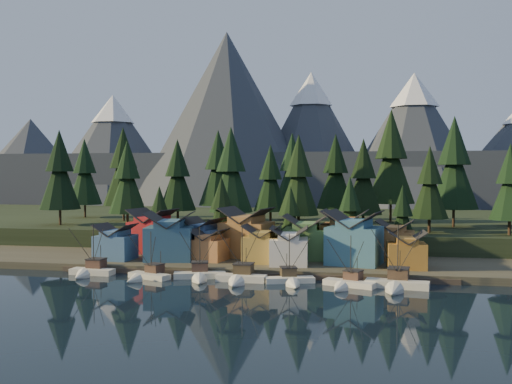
% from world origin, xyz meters
% --- Properties ---
extents(ground, '(500.00, 500.00, 0.00)m').
position_xyz_m(ground, '(0.00, 0.00, 0.00)').
color(ground, black).
rests_on(ground, ground).
extents(shore_strip, '(400.00, 50.00, 1.50)m').
position_xyz_m(shore_strip, '(0.00, 40.00, 0.75)').
color(shore_strip, '#3B372A').
rests_on(shore_strip, ground).
extents(hillside, '(420.00, 100.00, 6.00)m').
position_xyz_m(hillside, '(0.00, 90.00, 3.00)').
color(hillside, black).
rests_on(hillside, ground).
extents(dock, '(80.00, 4.00, 1.00)m').
position_xyz_m(dock, '(0.00, 16.50, 0.50)').
color(dock, '#463C32').
rests_on(dock, ground).
extents(mountain_ridge, '(560.00, 190.00, 90.00)m').
position_xyz_m(mountain_ridge, '(-4.20, 213.59, 26.06)').
color(mountain_ridge, '#414754').
rests_on(mountain_ridge, ground).
extents(boat_0, '(9.29, 10.05, 11.46)m').
position_xyz_m(boat_0, '(-32.13, 11.12, 2.26)').
color(boat_0, silver).
rests_on(boat_0, ground).
extents(boat_1, '(9.40, 9.81, 10.24)m').
position_xyz_m(boat_1, '(-19.35, 9.18, 1.92)').
color(boat_1, beige).
rests_on(boat_1, ground).
extents(boat_2, '(10.78, 11.27, 11.21)m').
position_xyz_m(boat_2, '(-9.08, 11.33, 2.05)').
color(boat_2, beige).
rests_on(boat_2, ground).
extents(boat_3, '(9.85, 10.68, 12.11)m').
position_xyz_m(boat_3, '(-0.68, 9.73, 2.38)').
color(boat_3, silver).
rests_on(boat_3, ground).
extents(boat_4, '(9.89, 10.30, 10.22)m').
position_xyz_m(boat_4, '(8.93, 10.19, 1.86)').
color(boat_4, silver).
rests_on(boat_4, ground).
extents(boat_5, '(10.12, 10.46, 10.36)m').
position_xyz_m(boat_5, '(19.40, 8.68, 1.87)').
color(boat_5, silver).
rests_on(boat_5, ground).
extents(boat_6, '(11.88, 12.62, 12.63)m').
position_xyz_m(boat_6, '(28.08, 8.92, 2.33)').
color(boat_6, beige).
rests_on(boat_6, ground).
extents(house_front_0, '(8.26, 7.85, 7.85)m').
position_xyz_m(house_front_0, '(-31.81, 22.61, 5.62)').
color(house_front_0, '#3D6391').
rests_on(house_front_0, shore_strip).
extents(house_front_1, '(11.72, 11.39, 10.53)m').
position_xyz_m(house_front_1, '(-19.76, 24.34, 7.03)').
color(house_front_1, '#315874').
rests_on(house_front_1, shore_strip).
extents(house_front_2, '(8.16, 8.20, 6.89)m').
position_xyz_m(house_front_2, '(-11.04, 25.25, 5.12)').
color(house_front_2, '#B16F3E').
rests_on(house_front_2, shore_strip).
extents(house_front_3, '(8.01, 7.65, 8.04)m').
position_xyz_m(house_front_3, '(0.89, 24.97, 5.72)').
color(house_front_3, olive).
rests_on(house_front_3, shore_strip).
extents(house_front_4, '(8.38, 8.95, 7.92)m').
position_xyz_m(house_front_4, '(6.96, 22.64, 5.66)').
color(house_front_4, white).
rests_on(house_front_4, shore_strip).
extents(house_front_5, '(12.59, 11.86, 11.23)m').
position_xyz_m(house_front_5, '(20.32, 26.07, 7.40)').
color(house_front_5, '#396B87').
rests_on(house_front_5, shore_strip).
extents(house_front_6, '(7.73, 7.33, 7.51)m').
position_xyz_m(house_front_6, '(30.74, 22.87, 5.44)').
color(house_front_6, '#A8712B').
rests_on(house_front_6, shore_strip).
extents(house_back_0, '(11.12, 10.81, 10.47)m').
position_xyz_m(house_back_0, '(-27.71, 34.61, 7.00)').
color(house_back_0, maroon).
rests_on(house_back_0, shore_strip).
extents(house_back_1, '(9.54, 9.61, 8.85)m').
position_xyz_m(house_back_1, '(-13.96, 30.80, 6.14)').
color(house_back_1, '#3C5C8D').
rests_on(house_back_1, shore_strip).
extents(house_back_2, '(12.24, 11.56, 11.21)m').
position_xyz_m(house_back_2, '(-4.14, 32.44, 7.39)').
color(house_back_2, '#996736').
rests_on(house_back_2, shore_strip).
extents(house_back_3, '(9.69, 8.63, 9.81)m').
position_xyz_m(house_back_3, '(9.58, 31.50, 6.65)').
color(house_back_3, '#548045').
rests_on(house_back_3, shore_strip).
extents(house_back_4, '(10.74, 10.38, 10.80)m').
position_xyz_m(house_back_4, '(18.02, 33.98, 7.17)').
color(house_back_4, '#9E6538').
rests_on(house_back_4, shore_strip).
extents(house_back_5, '(8.97, 9.05, 8.78)m').
position_xyz_m(house_back_5, '(29.03, 34.10, 6.11)').
color(house_back_5, '#AD753D').
rests_on(house_back_5, shore_strip).
extents(tree_hill_0, '(11.52, 11.52, 26.84)m').
position_xyz_m(tree_hill_0, '(-62.00, 52.00, 20.67)').
color(tree_hill_0, '#332319').
rests_on(tree_hill_0, hillside).
extents(tree_hill_1, '(12.28, 12.28, 28.62)m').
position_xyz_m(tree_hill_1, '(-50.00, 68.00, 21.65)').
color(tree_hill_1, '#332319').
rests_on(tree_hill_1, hillside).
extents(tree_hill_2, '(10.05, 10.05, 23.41)m').
position_xyz_m(tree_hill_2, '(-40.00, 48.00, 18.80)').
color(tree_hill_2, '#332319').
rests_on(tree_hill_2, hillside).
extents(tree_hill_3, '(10.43, 10.43, 24.29)m').
position_xyz_m(tree_hill_3, '(-30.00, 60.00, 19.28)').
color(tree_hill_3, '#332319').
rests_on(tree_hill_3, hillside).
extents(tree_hill_4, '(11.98, 11.98, 27.91)m').
position_xyz_m(tree_hill_4, '(-22.00, 75.00, 21.26)').
color(tree_hill_4, '#332319').
rests_on(tree_hill_4, hillside).
extents(tree_hill_5, '(11.48, 11.48, 26.75)m').
position_xyz_m(tree_hill_5, '(-12.00, 50.00, 20.62)').
color(tree_hill_5, '#332319').
rests_on(tree_hill_5, hillside).
extents(tree_hill_6, '(9.78, 9.78, 22.77)m').
position_xyz_m(tree_hill_6, '(-4.00, 65.00, 18.45)').
color(tree_hill_6, '#332319').
rests_on(tree_hill_6, hillside).
extents(tree_hill_7, '(10.48, 10.48, 24.41)m').
position_xyz_m(tree_hill_7, '(6.00, 48.00, 19.34)').
color(tree_hill_7, '#332319').
rests_on(tree_hill_7, hillside).
extents(tree_hill_8, '(11.17, 11.17, 26.02)m').
position_xyz_m(tree_hill_8, '(14.00, 72.00, 20.22)').
color(tree_hill_8, '#332319').
rests_on(tree_hill_8, hillside).
extents(tree_hill_9, '(10.14, 10.14, 23.62)m').
position_xyz_m(tree_hill_9, '(22.00, 55.00, 18.91)').
color(tree_hill_9, '#332319').
rests_on(tree_hill_9, hillside).
extents(tree_hill_10, '(14.45, 14.45, 33.66)m').
position_xyz_m(tree_hill_10, '(30.00, 80.00, 24.41)').
color(tree_hill_10, '#332319').
rests_on(tree_hill_10, hillside).
extents(tree_hill_11, '(9.16, 9.16, 21.33)m').
position_xyz_m(tree_hill_11, '(38.00, 50.00, 17.66)').
color(tree_hill_11, '#332319').
rests_on(tree_hill_11, hillside).
extents(tree_hill_12, '(12.90, 12.90, 30.05)m').
position_xyz_m(tree_hill_12, '(46.00, 66.00, 22.43)').
color(tree_hill_12, '#332319').
rests_on(tree_hill_12, hillside).
extents(tree_hill_13, '(9.31, 9.31, 21.68)m').
position_xyz_m(tree_hill_13, '(56.00, 48.00, 17.85)').
color(tree_hill_13, '#332319').
rests_on(tree_hill_13, hillside).
extents(tree_hill_15, '(11.68, 11.68, 27.20)m').
position_xyz_m(tree_hill_15, '(0.00, 82.00, 20.87)').
color(tree_hill_15, '#332319').
rests_on(tree_hill_15, hillside).
extents(tree_hill_16, '(11.11, 11.11, 25.88)m').
position_xyz_m(tree_hill_16, '(-68.00, 78.00, 20.15)').
color(tree_hill_16, '#332319').
rests_on(tree_hill_16, hillside).
extents(tree_shore_0, '(6.84, 6.84, 15.94)m').
position_xyz_m(tree_shore_0, '(-28.00, 40.00, 10.20)').
color(tree_shore_0, '#332319').
rests_on(tree_shore_0, shore_strip).
extents(tree_shore_1, '(7.90, 7.90, 18.41)m').
position_xyz_m(tree_shore_1, '(-12.00, 40.00, 11.55)').
color(tree_shore_1, '#332319').
rests_on(tree_shore_1, shore_strip).
extents(tree_shore_2, '(6.88, 6.88, 16.04)m').
position_xyz_m(tree_shore_2, '(5.00, 40.00, 10.26)').
color(tree_shore_2, '#332319').
rests_on(tree_shore_2, shore_strip).
extents(tree_shore_3, '(7.91, 7.91, 18.42)m').
position_xyz_m(tree_shore_3, '(19.00, 40.00, 11.56)').
color(tree_shore_3, '#332319').
rests_on(tree_shore_3, shore_strip).
extents(tree_shore_4, '(7.09, 7.09, 16.52)m').
position_xyz_m(tree_shore_4, '(31.00, 40.00, 10.52)').
color(tree_shore_4, '#332319').
rests_on(tree_shore_4, shore_strip).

